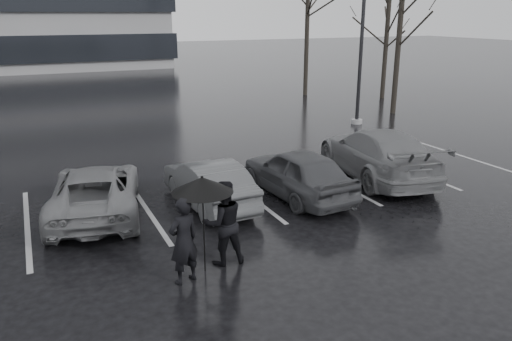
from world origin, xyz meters
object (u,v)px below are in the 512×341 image
object	(u,v)px
tree_east	(400,30)
tree_north	(307,23)
car_west_b	(95,191)
car_west_a	(209,183)
pedestrian_left	(184,241)
tree_ne	(387,37)
car_main	(297,172)
car_east	(377,153)
lamp_post	(362,28)
pedestrian_right	(223,223)

from	to	relation	value
tree_east	tree_north	world-z (taller)	tree_north
car_west_b	car_west_a	bearing A→B (deg)	178.99
pedestrian_left	tree_ne	xyz separation A→B (m)	(16.87, 15.53, 2.67)
car_west_a	car_west_b	xyz separation A→B (m)	(-2.73, 0.61, 0.01)
car_main	car_east	xyz separation A→B (m)	(3.03, 0.49, 0.07)
car_west_a	lamp_post	xyz separation A→B (m)	(9.50, 6.73, 3.57)
pedestrian_left	tree_north	size ratio (longest dim) A/B	0.20
car_main	tree_east	size ratio (longest dim) A/B	0.49
lamp_post	tree_ne	world-z (taller)	lamp_post
car_west_b	tree_north	size ratio (longest dim) A/B	0.52
car_main	pedestrian_right	bearing A→B (deg)	36.22
car_west_b	tree_north	distance (m)	20.69
tree_east	car_east	bearing A→B (deg)	-132.31
car_main	car_west_a	bearing A→B (deg)	-12.84
car_west_a	lamp_post	size ratio (longest dim) A/B	0.40
pedestrian_right	pedestrian_left	bearing A→B (deg)	26.30
car_east	lamp_post	bearing A→B (deg)	-110.27
tree_ne	car_main	bearing A→B (deg)	-135.76
tree_ne	tree_north	size ratio (longest dim) A/B	0.82
car_west_a	lamp_post	distance (m)	12.18
car_west_a	tree_east	size ratio (longest dim) A/B	0.46
car_main	pedestrian_left	xyz separation A→B (m)	(-4.14, -3.14, 0.16)
lamp_post	tree_ne	size ratio (longest dim) A/B	1.30
tree_ne	tree_north	bearing A→B (deg)	139.40
car_east	pedestrian_right	xyz separation A→B (m)	(-6.24, -3.23, 0.12)
pedestrian_left	pedestrian_right	bearing A→B (deg)	-175.30
car_west_a	tree_north	bearing A→B (deg)	-131.02
lamp_post	car_east	bearing A→B (deg)	-121.56
tree_east	tree_north	bearing A→B (deg)	98.13
car_east	tree_north	xyz separation A→B (m)	(6.20, 14.91, 3.51)
tree_ne	tree_north	distance (m)	4.67
pedestrian_right	tree_north	bearing A→B (deg)	-121.36
car_west_a	car_east	size ratio (longest dim) A/B	0.71
tree_east	tree_north	size ratio (longest dim) A/B	0.94
pedestrian_left	car_east	bearing A→B (deg)	-171.71
pedestrian_right	lamp_post	distance (m)	14.62
car_west_b	pedestrian_right	distance (m)	4.20
car_west_a	tree_east	distance (m)	15.36
lamp_post	pedestrian_right	bearing A→B (deg)	-136.34
lamp_post	tree_east	xyz separation A→B (m)	(3.14, 1.30, -0.17)
car_east	tree_ne	world-z (taller)	tree_ne
car_main	car_west_b	world-z (taller)	car_main
car_west_a	tree_north	size ratio (longest dim) A/B	0.43
car_east	pedestrian_left	bearing A→B (deg)	38.10
pedestrian_right	lamp_post	xyz separation A→B (m)	(10.30, 9.83, 3.31)
car_west_a	tree_north	xyz separation A→B (m)	(11.64, 15.03, 3.65)
pedestrian_right	car_west_a	bearing A→B (deg)	-101.32
car_main	lamp_post	world-z (taller)	lamp_post
pedestrian_left	tree_ne	distance (m)	23.09
pedestrian_right	tree_east	xyz separation A→B (m)	(13.44, 11.13, 3.14)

